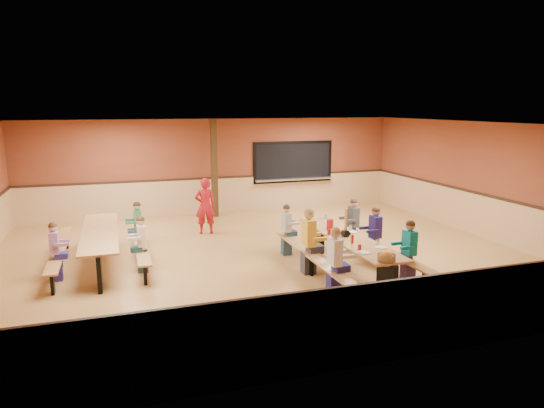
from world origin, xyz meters
name	(u,v)px	position (x,y,z in m)	size (l,w,h in m)	color
ground	(262,256)	(0.00, 0.00, 0.00)	(12.00, 12.00, 0.00)	#A4743E
room_envelope	(262,227)	(0.00, 0.00, 0.69)	(12.04, 10.04, 3.02)	brown
kitchen_pass_through	(293,164)	(2.60, 4.96, 1.49)	(2.78, 0.28, 1.38)	black
structural_post	(214,169)	(-0.20, 4.40, 1.50)	(0.18, 0.18, 3.00)	#312210
cafeteria_table_main	(348,247)	(1.40, -1.49, 0.53)	(1.91, 3.70, 0.74)	#B27C47
cafeteria_table_second	(100,241)	(-3.50, 0.59, 0.53)	(1.91, 3.70, 0.74)	#B27C47
seated_child_white_left	(335,262)	(0.58, -2.61, 0.63)	(0.39, 0.32, 1.26)	white
seated_adult_yellow	(309,241)	(0.58, -1.37, 0.68)	(0.44, 0.36, 1.36)	yellow
seated_child_grey_left	(287,230)	(0.58, -0.03, 0.58)	(0.35, 0.29, 1.17)	#AFAFAF
seated_child_teal_right	(409,252)	(2.23, -2.46, 0.62)	(0.38, 0.31, 1.23)	teal
seated_child_navy_right	(375,235)	(2.23, -1.17, 0.62)	(0.38, 0.31, 1.24)	navy
seated_child_char_right	(353,225)	(2.23, -0.15, 0.61)	(0.38, 0.31, 1.23)	#42444A
seated_child_purple_sec	(55,252)	(-4.32, -0.22, 0.58)	(0.35, 0.28, 1.16)	#9F6492
seated_child_green_sec	(138,228)	(-2.67, 1.23, 0.60)	(0.36, 0.30, 1.19)	#367B51
seated_child_tan_sec	(142,245)	(-2.67, -0.21, 0.59)	(0.35, 0.29, 1.17)	beige
standing_woman	(205,206)	(-0.86, 2.44, 0.76)	(0.55, 0.36, 1.52)	#AD131D
punch_pitcher	(330,224)	(1.30, -0.82, 0.85)	(0.16, 0.16, 0.22)	red
chip_bowl	(387,257)	(1.31, -3.14, 0.81)	(0.32, 0.32, 0.15)	#FFA228
napkin_dispenser	(345,233)	(1.36, -1.45, 0.80)	(0.10, 0.14, 0.13)	black
condiment_mustard	(352,239)	(1.25, -1.94, 0.82)	(0.06, 0.06, 0.17)	yellow
condiment_ketchup	(352,239)	(1.26, -1.95, 0.82)	(0.06, 0.06, 0.17)	#B2140F
table_paddle	(346,228)	(1.43, -1.32, 0.88)	(0.16, 0.16, 0.56)	black
place_settings	(348,234)	(1.40, -1.49, 0.80)	(0.65, 3.30, 0.11)	beige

